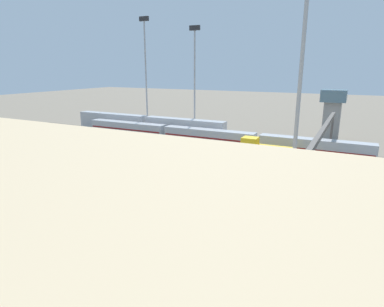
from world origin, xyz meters
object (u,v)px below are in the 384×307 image
object	(u,v)px
light_mast_3	(301,68)
control_tower	(332,111)
train_on_track_1	(208,137)
train_on_track_0	(147,125)
signal_gantry	(324,132)
train_on_track_5	(348,182)
train_on_track_3	(263,154)
light_mast_2	(145,62)
light_mast_0	(195,68)

from	to	relation	value
light_mast_3	control_tower	distance (m)	53.81
train_on_track_1	train_on_track_0	world-z (taller)	train_on_track_0
train_on_track_1	signal_gantry	bearing A→B (deg)	154.90
train_on_track_5	train_on_track_3	bearing A→B (deg)	-33.34
train_on_track_1	light_mast_2	distance (m)	30.88
light_mast_0	control_tower	bearing A→B (deg)	-160.92
light_mast_3	signal_gantry	size ratio (longest dim) A/B	0.72
light_mast_3	train_on_track_5	bearing A→B (deg)	-114.55
signal_gantry	control_tower	size ratio (longest dim) A/B	3.10
train_on_track_1	signal_gantry	world-z (taller)	signal_gantry
train_on_track_0	signal_gantry	size ratio (longest dim) A/B	1.18
train_on_track_0	control_tower	world-z (taller)	control_tower
train_on_track_5	light_mast_0	bearing A→B (deg)	-35.89
train_on_track_5	light_mast_0	size ratio (longest dim) A/B	2.32
train_on_track_3	control_tower	distance (m)	31.87
train_on_track_3	control_tower	size ratio (longest dim) A/B	0.77
train_on_track_0	light_mast_2	size ratio (longest dim) A/B	1.48
train_on_track_5	light_mast_2	bearing A→B (deg)	-27.68
train_on_track_1	control_tower	size ratio (longest dim) A/B	5.53
train_on_track_0	light_mast_2	distance (m)	17.76
train_on_track_0	train_on_track_1	bearing A→B (deg)	166.85
train_on_track_5	signal_gantry	distance (m)	10.42
train_on_track_3	light_mast_2	xyz separation A→B (m)	(39.70, -18.80, 17.67)
light_mast_0	light_mast_2	xyz separation A→B (m)	(15.74, -0.46, 1.73)
train_on_track_0	train_on_track_5	world-z (taller)	train_on_track_0
light_mast_2	light_mast_0	bearing A→B (deg)	178.33
train_on_track_0	light_mast_3	distance (m)	62.13
train_on_track_0	light_mast_0	xyz separation A→B (m)	(-13.48, -3.34, 15.48)
light_mast_0	signal_gantry	world-z (taller)	light_mast_0
train_on_track_0	train_on_track_5	xyz separation A→B (m)	(-52.64, 25.00, -0.51)
train_on_track_3	light_mast_3	world-z (taller)	light_mast_3
signal_gantry	train_on_track_3	bearing A→B (deg)	-13.22
signal_gantry	control_tower	distance (m)	32.44
train_on_track_1	light_mast_2	world-z (taller)	light_mast_2
train_on_track_5	light_mast_3	world-z (taller)	light_mast_3
train_on_track_1	light_mast_3	bearing A→B (deg)	127.70
train_on_track_0	train_on_track_3	bearing A→B (deg)	158.16
signal_gantry	train_on_track_5	bearing A→B (deg)	121.29
light_mast_3	control_tower	world-z (taller)	light_mast_3
train_on_track_3	light_mast_3	bearing A→B (deg)	112.24
train_on_track_3	train_on_track_0	size ratio (longest dim) A/B	0.21
light_mast_0	signal_gantry	xyz separation A→B (m)	(-34.60, 20.84, -10.37)
train_on_track_3	train_on_track_0	distance (m)	40.33
signal_gantry	train_on_track_1	bearing A→B (deg)	-25.10
light_mast_0	light_mast_3	bearing A→B (deg)	128.96
train_on_track_1	train_on_track_5	distance (m)	37.10
train_on_track_5	train_on_track_1	bearing A→B (deg)	-32.62
light_mast_3	signal_gantry	world-z (taller)	light_mast_3
light_mast_2	control_tower	distance (m)	51.94
light_mast_0	signal_gantry	distance (m)	41.70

